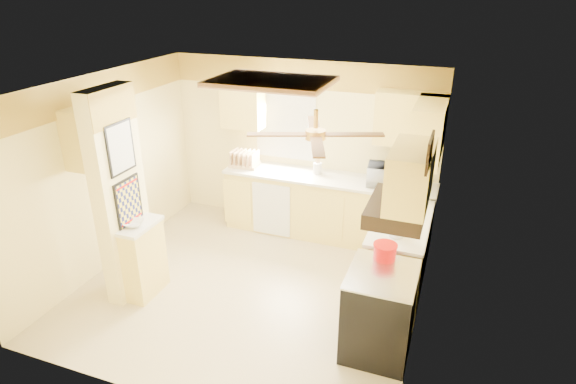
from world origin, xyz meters
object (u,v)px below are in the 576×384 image
at_px(bowl, 134,224).
at_px(dutch_oven, 385,251).
at_px(stove, 379,311).
at_px(microwave, 387,175).
at_px(kettle, 397,227).

bearing_deg(bowl, dutch_oven, 6.74).
xyz_separation_m(stove, bowl, (-2.83, -0.05, 0.51)).
height_order(stove, microwave, microwave).
bearing_deg(kettle, stove, -90.86).
bearing_deg(stove, dutch_oven, 97.44).
relative_size(stove, bowl, 4.12).
bearing_deg(stove, bowl, -178.89).
distance_m(microwave, kettle, 1.44).
xyz_separation_m(bowl, dutch_oven, (2.79, 0.33, 0.03)).
xyz_separation_m(stove, dutch_oven, (-0.04, 0.27, 0.54)).
distance_m(stove, microwave, 2.25).
height_order(dutch_oven, kettle, kettle).
xyz_separation_m(microwave, bowl, (-2.49, -2.19, -0.12)).
relative_size(microwave, kettle, 2.12).
distance_m(microwave, dutch_oven, 1.88).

